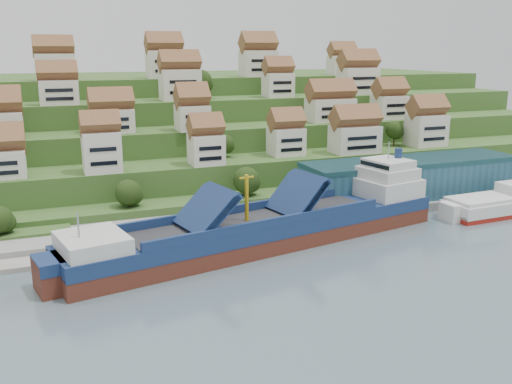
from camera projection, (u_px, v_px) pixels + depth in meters
name	position (u px, v px, depth m)	size (l,w,h in m)	color
ground	(253.00, 246.00, 121.01)	(300.00, 300.00, 0.00)	slate
quay	(306.00, 213.00, 141.36)	(180.00, 14.00, 2.20)	gray
hillside	(153.00, 132.00, 211.95)	(260.00, 128.00, 31.00)	#2D4C1E
hillside_village	(200.00, 103.00, 172.97)	(152.83, 62.44, 29.20)	silver
hillside_trees	(175.00, 147.00, 152.33)	(141.77, 62.40, 31.24)	#253D14
warehouse	(410.00, 177.00, 152.98)	(60.00, 15.00, 10.00)	#255266
flagpole	(309.00, 196.00, 134.77)	(1.28, 0.16, 8.00)	gray
cargo_ship	(274.00, 228.00, 121.56)	(87.01, 29.78, 19.19)	#532419
second_ship	(497.00, 205.00, 143.95)	(27.85, 11.21, 7.97)	maroon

